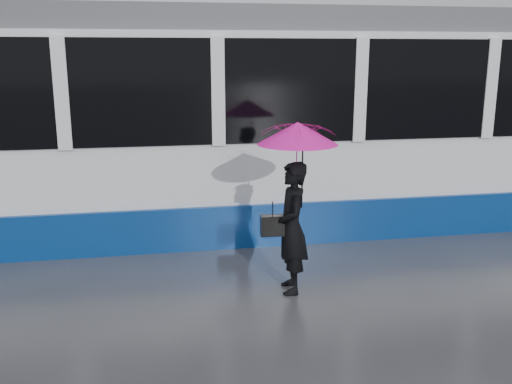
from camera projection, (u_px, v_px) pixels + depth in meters
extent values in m
plane|color=#2C2D31|center=(227.00, 283.00, 6.88)|extent=(90.00, 90.00, 0.00)
cube|color=#3F3D38|center=(211.00, 237.00, 8.58)|extent=(34.00, 0.07, 0.02)
cube|color=#3F3D38|center=(202.00, 212.00, 9.95)|extent=(34.00, 0.07, 0.02)
cube|color=white|center=(111.00, 133.00, 8.65)|extent=(24.00, 2.40, 2.95)
cube|color=navy|center=(115.00, 210.00, 8.94)|extent=(24.00, 2.56, 0.62)
cube|color=black|center=(108.00, 88.00, 8.50)|extent=(23.00, 2.48, 1.40)
cube|color=#505257|center=(104.00, 20.00, 8.27)|extent=(23.60, 2.20, 0.35)
imported|color=black|center=(292.00, 228.00, 6.50)|extent=(0.40, 0.58, 1.53)
imported|color=#EE1483|center=(297.00, 155.00, 6.31)|extent=(0.89, 0.90, 0.76)
cone|color=#EE1483|center=(298.00, 133.00, 6.25)|extent=(0.96, 0.96, 0.25)
cylinder|color=black|center=(298.00, 120.00, 6.22)|extent=(0.01, 0.01, 0.06)
cylinder|color=black|center=(302.00, 179.00, 6.40)|extent=(0.02, 0.02, 0.67)
cube|color=black|center=(273.00, 225.00, 6.47)|extent=(0.28, 0.14, 0.24)
cylinder|color=black|center=(273.00, 208.00, 6.42)|extent=(0.01, 0.01, 0.18)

